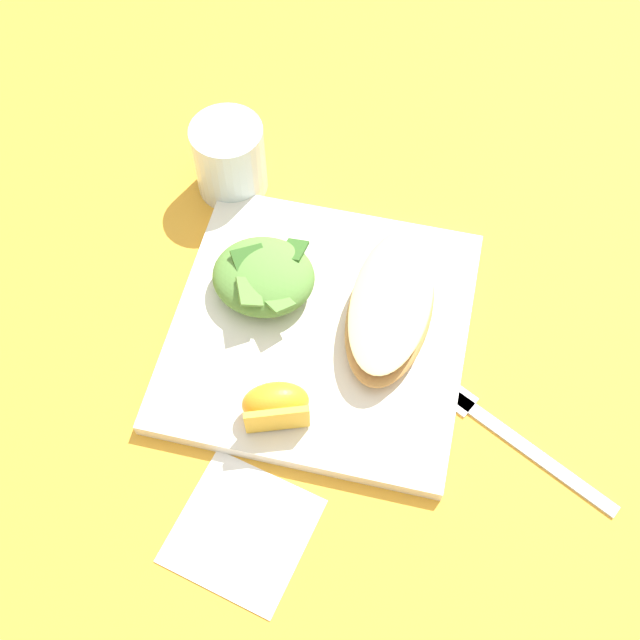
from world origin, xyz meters
TOP-DOWN VIEW (x-y plane):
  - ground at (0.00, 0.00)m, footprint 3.00×3.00m
  - white_plate at (0.00, 0.00)m, footprint 0.28×0.28m
  - cheesy_pizza_bread at (0.06, 0.02)m, footprint 0.08×0.17m
  - green_salad_pile at (-0.06, 0.03)m, footprint 0.10×0.10m
  - orange_wedge_front at (-0.02, -0.10)m, footprint 0.07×0.05m
  - paper_napkin at (-0.02, -0.20)m, footprint 0.13×0.13m
  - metal_fork at (0.19, -0.07)m, footprint 0.18×0.10m
  - drinking_clear_cup at (-0.13, 0.16)m, footprint 0.08×0.08m

SIDE VIEW (x-z plane):
  - ground at x=0.00m, z-range 0.00..0.00m
  - paper_napkin at x=-0.02m, z-range 0.00..0.00m
  - metal_fork at x=0.19m, z-range 0.00..0.01m
  - white_plate at x=0.00m, z-range 0.00..0.02m
  - cheesy_pizza_bread at x=0.06m, z-range 0.02..0.05m
  - orange_wedge_front at x=-0.02m, z-range 0.02..0.06m
  - green_salad_pile at x=-0.06m, z-range 0.01..0.06m
  - drinking_clear_cup at x=-0.13m, z-range 0.00..0.09m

